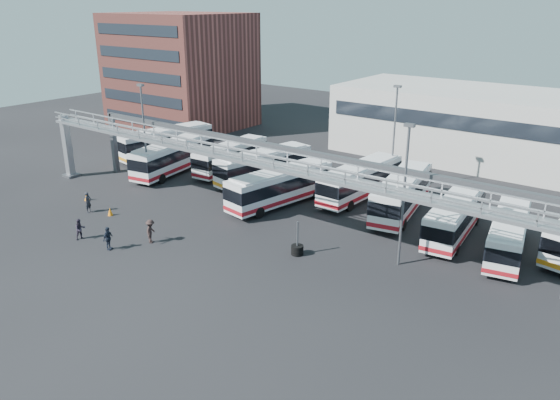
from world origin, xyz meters
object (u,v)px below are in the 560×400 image
Objects in this scene: bus_2 at (231,156)px; pedestrian_a at (88,202)px; bus_3 at (264,165)px; bus_4 at (280,186)px; light_pole_left at (144,130)px; tire_stack at (297,249)px; pedestrian_d at (108,238)px; bus_7 at (455,216)px; light_pole_mid at (404,189)px; bus_5 at (361,179)px; bus_1 at (174,155)px; bus_8 at (509,234)px; light_pole_back at (394,132)px; pedestrian_b at (80,229)px; bus_6 at (402,193)px; cone_left at (87,196)px; bus_0 at (166,142)px; cone_right at (110,212)px; pedestrian_c at (151,231)px.

bus_2 is 5.57× the size of pedestrian_a.
bus_3 is 0.99× the size of bus_4.
tire_stack is at bearing -10.68° from light_pole_left.
bus_3 reaches higher than pedestrian_d.
light_pole_left is 30.23m from bus_7.
bus_2 is 0.93× the size of bus_3.
bus_3 is 19.76m from pedestrian_d.
bus_4 is (-13.95, 4.54, -3.85)m from light_pole_mid.
light_pole_mid reaches higher than bus_5.
bus_1 is 34.82m from bus_8.
light_pole_back is 6.01× the size of pedestrian_b.
bus_6 is 15.43× the size of cone_left.
light_pole_left and light_pole_mid have the same top height.
bus_0 is (-26.42, -5.80, -3.78)m from light_pole_back.
light_pole_mid reaches higher than pedestrian_b.
bus_1 is at bearing 170.80° from bus_8.
pedestrian_a is at bearing -129.81° from light_pole_back.
cone_right is at bearing -91.05° from pedestrian_a.
bus_4 is 6.00× the size of pedestrian_c.
light_pole_mid is 21.56m from bus_3.
bus_8 is 5.43× the size of pedestrian_a.
light_pole_left is 0.91× the size of bus_5.
bus_6 is 27.66m from pedestrian_a.
bus_8 is at bearing 6.11° from bus_3.
bus_5 is (-9.00, 10.58, -3.87)m from light_pole_mid.
bus_1 is 19.57m from pedestrian_d.
light_pole_back is at bearing -16.05° from pedestrian_b.
bus_8 reaches higher than pedestrian_c.
light_pole_left is at bearing 177.95° from light_pole_mid.
tire_stack is at bearing -30.40° from bus_1.
cone_right is at bearing -96.13° from bus_3.
pedestrian_b is (7.21, -16.56, -1.09)m from bus_1.
tire_stack is at bearing -31.38° from bus_3.
bus_3 is at bearing 136.69° from tire_stack.
bus_1 is at bearing 111.98° from cone_right.
bus_1 is at bearing 169.22° from light_pole_mid.
pedestrian_d is (-4.62, -15.42, -0.96)m from bus_4.
bus_4 reaches higher than bus_8.
bus_0 is at bearing 179.11° from bus_2.
bus_1 reaches higher than bus_2.
bus_7 is at bearing -80.04° from pedestrian_a.
tire_stack is (-8.01, -10.24, -1.32)m from bus_7.
light_pole_back is 0.86× the size of bus_0.
bus_1 is 11.10m from cone_left.
cone_left is 22.67m from tire_stack.
light_pole_mid is at bearing -46.43° from bus_5.
pedestrian_c is (7.52, -17.77, -0.79)m from bus_2.
bus_3 is 17.35m from tire_stack.
cone_left is (5.18, -14.63, -1.57)m from bus_0.
pedestrian_a is at bearing -102.22° from bus_3.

